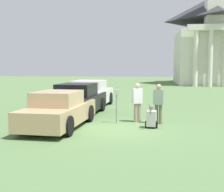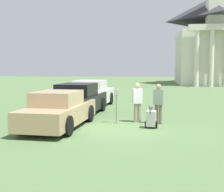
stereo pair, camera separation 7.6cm
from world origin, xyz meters
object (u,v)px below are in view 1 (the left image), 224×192
parked_car_white (90,95)px  person_worker (137,100)px  person_supervisor (159,101)px  equipment_cart (151,118)px  parking_meter (116,100)px  church (209,37)px  parked_car_black (78,101)px  parked_car_tan (59,111)px

parked_car_white → person_worker: bearing=-54.1°
person_supervisor → equipment_cart: bearing=87.2°
parked_car_white → parking_meter: parked_car_white is taller
parking_meter → parked_car_white: bearing=112.8°
equipment_cart → parked_car_white: bearing=128.1°
parked_car_white → church: size_ratio=0.21×
parked_car_white → equipment_cart: bearing=-55.3°
person_worker → person_supervisor: 0.95m
parked_car_black → person_worker: size_ratio=2.98×
equipment_cart → parking_meter: bearing=156.9°
person_supervisor → church: size_ratio=0.07×
person_supervisor → parked_car_white: bearing=-37.7°
parked_car_tan → parking_meter: (2.16, 1.21, 0.32)m
parked_car_white → person_supervisor: bearing=-48.8°
parked_car_black → person_worker: 3.43m
person_worker → church: 32.61m
person_supervisor → church: bearing=-89.0°
parked_car_white → equipment_cart: 7.00m
church → parked_car_tan: bearing=-109.2°
equipment_cart → church: (7.73, 32.28, 6.03)m
person_supervisor → church: 32.68m
parked_car_tan → parked_car_white: (0.00, 6.33, 0.06)m
equipment_cart → church: 33.73m
person_worker → equipment_cart: (0.61, -1.23, -0.58)m
equipment_cart → parked_car_tan: bearing=-167.6°
person_supervisor → church: church is taller
equipment_cart → church: size_ratio=0.04×
parked_car_black → parked_car_tan: bearing=-86.7°
person_supervisor → parked_car_black: bearing=-11.3°
person_worker → church: (8.34, 31.05, 5.45)m
equipment_cart → person_supervisor: bearing=79.6°
person_worker → person_supervisor: size_ratio=1.01×
person_worker → person_supervisor: bearing=139.7°
person_supervisor → parked_car_tan: bearing=32.6°
parked_car_white → person_supervisor: (3.93, -5.04, 0.22)m
parked_car_black → person_worker: bearing=-24.4°
parked_car_black → church: bearing=72.2°
parked_car_tan → person_supervisor: size_ratio=2.87×
parked_car_white → church: bearing=69.9°
parking_meter → church: church is taller
parked_car_white → person_worker: 5.63m
parked_car_black → person_supervisor: person_supervisor is taller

